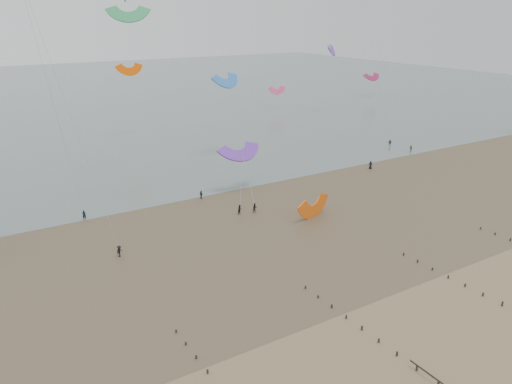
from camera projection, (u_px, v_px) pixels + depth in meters
The scene contains 6 objects.
ground at pixel (343, 349), 52.96m from camera, with size 500.00×500.00×0.00m, color brown.
sea_and_shore at pixel (179, 240), 78.55m from camera, with size 500.00×665.00×0.03m.
kitesurfer_lead at pixel (84, 215), 85.86m from camera, with size 0.64×0.42×1.75m, color black.
kitesurfers at pixel (287, 185), 100.71m from camera, with size 103.13×27.42×1.83m.
grounded_kite at pixel (313, 216), 87.50m from camera, with size 7.35×3.85×5.60m, color #EE5E0F, non-canonical shape.
kites_airborne at pixel (21, 71), 108.29m from camera, with size 241.99×102.16×40.91m.
Camera 1 is at (-31.03, -32.81, 33.62)m, focal length 35.00 mm.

